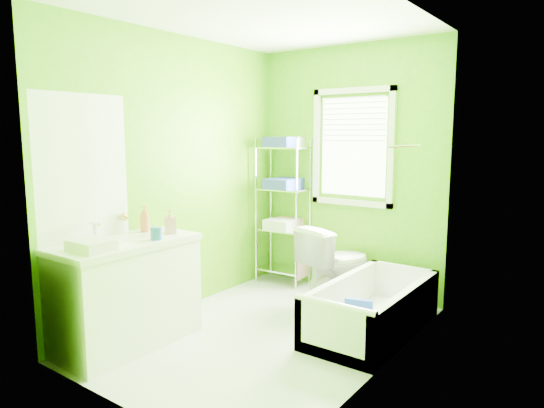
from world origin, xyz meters
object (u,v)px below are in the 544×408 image
Objects in this scene: wire_shelf_unit at (285,195)px; toilet at (336,264)px; bathtub at (371,316)px; vanity at (126,290)px.

toilet is at bearing -16.69° from wire_shelf_unit.
vanity is (-1.49, -1.38, 0.31)m from bathtub.
toilet is at bearing 140.77° from bathtub.
toilet is 1.03m from wire_shelf_unit.
bathtub is 0.86× the size of wire_shelf_unit.
wire_shelf_unit reaches higher than toilet.
toilet is 0.69× the size of vanity.
vanity is at bearing -137.05° from bathtub.
vanity is at bearing 82.21° from toilet.
bathtub is 0.84m from toilet.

